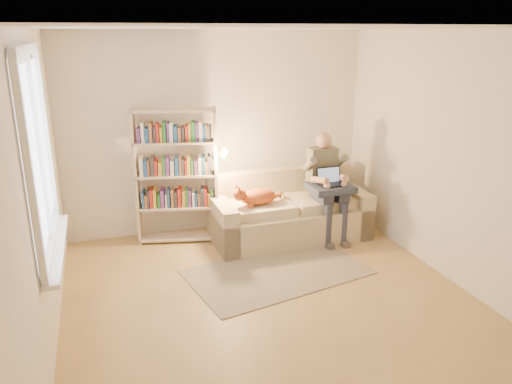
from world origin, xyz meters
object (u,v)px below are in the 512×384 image
object	(u,v)px
sofa	(288,214)
laptop	(327,180)
cat	(256,197)
bookshelf	(177,170)
person	(326,180)

from	to	relation	value
sofa	laptop	bearing A→B (deg)	-32.44
cat	laptop	distance (m)	0.91
cat	laptop	bearing A→B (deg)	-8.39
laptop	bookshelf	size ratio (longest dim) A/B	0.19
bookshelf	person	bearing A→B (deg)	-2.05
cat	bookshelf	bearing A→B (deg)	152.06
person	cat	bearing A→B (deg)	178.53
cat	sofa	bearing A→B (deg)	14.77
cat	bookshelf	size ratio (longest dim) A/B	0.40
sofa	person	size ratio (longest dim) A/B	1.48
sofa	person	distance (m)	0.67
sofa	cat	bearing A→B (deg)	-165.23
person	laptop	distance (m)	0.12
sofa	laptop	distance (m)	0.69
sofa	bookshelf	xyz separation A→B (m)	(-1.37, 0.31, 0.64)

